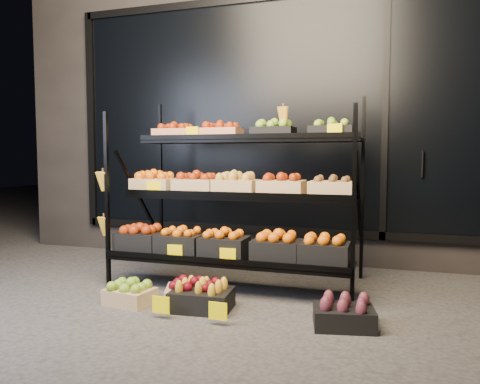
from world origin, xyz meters
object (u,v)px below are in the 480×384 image
(floor_crate_left, at_px, (130,293))
(floor_crate_midleft, at_px, (202,296))
(display_rack, at_px, (235,195))
(floor_crate_midright, at_px, (194,293))

(floor_crate_left, distance_m, floor_crate_midleft, 0.57)
(display_rack, distance_m, floor_crate_midleft, 1.00)
(floor_crate_left, xyz_separation_m, floor_crate_midleft, (0.57, 0.05, 0.01))
(floor_crate_midleft, bearing_deg, display_rack, 84.27)
(floor_crate_left, distance_m, floor_crate_midright, 0.50)
(display_rack, xyz_separation_m, floor_crate_left, (-0.58, -0.78, -0.70))
(display_rack, relative_size, floor_crate_left, 5.73)
(display_rack, xyz_separation_m, floor_crate_midright, (-0.09, -0.67, -0.69))
(floor_crate_left, xyz_separation_m, floor_crate_midright, (0.49, 0.11, 0.01))
(floor_crate_left, height_order, floor_crate_midright, floor_crate_midright)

